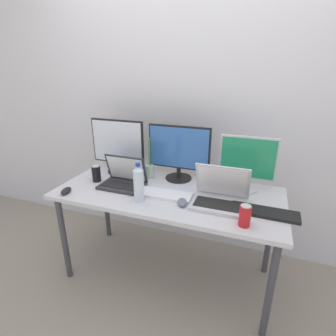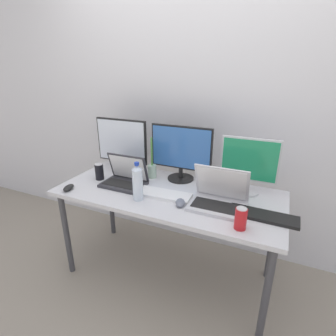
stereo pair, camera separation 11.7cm
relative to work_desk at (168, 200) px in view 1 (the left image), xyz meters
name	(u,v)px [view 1 (the left image)]	position (x,y,z in m)	size (l,w,h in m)	color
ground_plane	(168,273)	(0.00, 0.00, -0.67)	(16.00, 16.00, 0.00)	gray
wall_back	(192,101)	(0.00, 0.59, 0.63)	(7.00, 0.08, 2.60)	silver
work_desk	(168,200)	(0.00, 0.00, 0.00)	(1.59, 0.70, 0.74)	#424247
monitor_left	(118,145)	(-0.52, 0.22, 0.30)	(0.46, 0.20, 0.44)	black
monitor_center	(179,151)	(0.00, 0.24, 0.29)	(0.48, 0.21, 0.43)	black
monitor_right	(247,162)	(0.51, 0.21, 0.28)	(0.38, 0.17, 0.40)	silver
laptop_silver	(124,179)	(-0.34, -0.02, 0.12)	(0.32, 0.22, 0.23)	#2D2D33
laptop_secondary	(220,196)	(0.38, -0.05, 0.13)	(0.35, 0.26, 0.26)	silver
keyboard_main	(163,194)	(-0.01, -0.07, 0.08)	(0.39, 0.14, 0.02)	white
keyboard_aux	(265,212)	(0.65, -0.08, 0.08)	(0.40, 0.13, 0.02)	black
mouse_by_keyboard	(182,202)	(0.15, -0.15, 0.08)	(0.06, 0.10, 0.03)	slate
mouse_by_laptop	(66,191)	(-0.67, -0.27, 0.08)	(0.06, 0.11, 0.04)	black
water_bottle	(139,184)	(-0.13, -0.19, 0.19)	(0.07, 0.07, 0.26)	silver
soda_can_near_keyboard	(96,174)	(-0.58, -0.02, 0.13)	(0.07, 0.07, 0.13)	black
soda_can_by_laptop	(245,216)	(0.55, -0.26, 0.13)	(0.07, 0.07, 0.13)	red
bamboo_vase	(150,170)	(-0.22, 0.18, 0.13)	(0.07, 0.07, 0.33)	#B2D1B7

